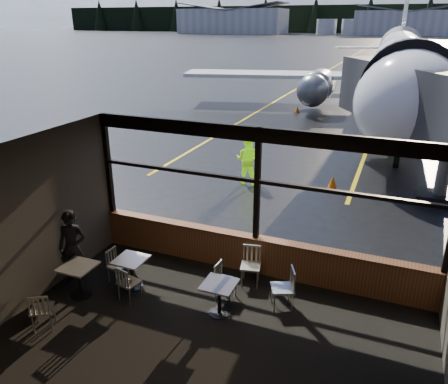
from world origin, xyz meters
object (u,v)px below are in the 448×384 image
Objects in this scene: cafe_table_left at (80,281)px; chair_near_w at (226,282)px; ground_crew at (247,160)px; cone_wing at (297,109)px; cafe_table_mid at (132,273)px; chair_mid_s at (129,283)px; airliner at (408,25)px; jet_bridge at (429,140)px; chair_left_s at (42,309)px; chair_mid_w at (118,266)px; cafe_table_near at (219,299)px; passenger at (73,248)px; chair_near_n at (251,267)px; chair_near_e at (282,289)px; cone_nose at (333,182)px.

cafe_table_left is 0.89× the size of chair_near_w.
ground_crew reaches higher than cone_wing.
cafe_table_mid is 0.86× the size of chair_mid_s.
airliner reaches higher than chair_mid_s.
chair_left_s is at bearing -126.97° from jet_bridge.
airliner is at bearing 45.60° from chair_left_s.
jet_bridge is 12.84× the size of chair_mid_w.
ground_crew reaches higher than chair_mid_w.
chair_mid_s is 1.74m from chair_left_s.
cafe_table_mid is at bearing 33.99° from chair_left_s.
cafe_table_near is 0.54m from chair_near_w.
passenger reaches higher than cafe_table_left.
chair_left_s is 0.47× the size of passenger.
chair_mid_s is (-2.19, -1.54, -0.03)m from chair_near_n.
chair_mid_w is (-2.53, -0.29, -0.02)m from chair_near_w.
airliner reaches higher than chair_near_e.
cafe_table_mid is at bearing 128.48° from chair_mid_s.
airliner is 24.54m from passenger.
passenger is at bearing 75.96° from chair_near_e.
chair_near_n is 2.02× the size of cone_nose.
cone_wing is at bearing 108.49° from cone_nose.
chair_near_e is (-2.64, -6.63, -1.77)m from jet_bridge.
cafe_table_left is 0.89× the size of chair_left_s.
cone_nose is (-0.15, 7.49, -0.24)m from chair_near_e.
jet_bridge is 10.97× the size of chair_near_e.
ground_crew is at bearing 105.17° from cafe_table_near.
chair_near_e is 1.20m from chair_near_w.
chair_near_w reaches higher than cafe_table_near.
cone_wing is (-1.39, 21.34, -0.20)m from chair_mid_s.
cafe_table_near is 1.61× the size of cone_nose.
chair_near_w is at bearing 10.38° from cafe_table_mid.
cone_nose is at bearing -108.38° from chair_near_n.
chair_near_e is 2.18× the size of cone_wing.
chair_mid_w is (-0.64, 0.51, -0.02)m from chair_mid_s.
cafe_table_near is at bearing -117.28° from jet_bridge.
cafe_table_mid is 0.90× the size of chair_mid_w.
cafe_table_near is 8.22m from cone_nose.
cafe_table_left is at bearing -57.75° from passenger.
cone_nose is at bearing 83.24° from cafe_table_near.
jet_bridge is at bearing 153.24° from chair_near_w.
chair_mid_w reaches higher than cafe_table_near.
chair_near_e is 1.12× the size of chair_mid_s.
cafe_table_left reaches higher than cone_nose.
ground_crew reaches higher than passenger.
chair_near_e is 0.53× the size of passenger.
cafe_table_mid is (-2.17, 0.15, 0.00)m from cafe_table_near.
jet_bridge is 12.25× the size of chair_mid_s.
cafe_table_near is at bearing 10.30° from cafe_table_left.
chair_mid_w is 1.86× the size of cone_wing.
airliner is 46.62× the size of cafe_table_left.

